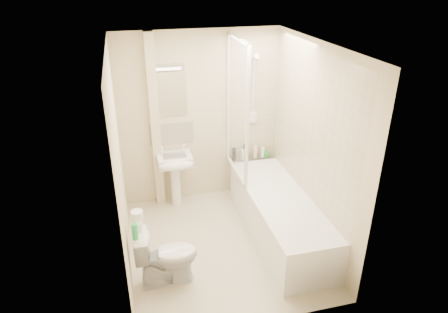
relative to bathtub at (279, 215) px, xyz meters
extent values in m
plane|color=beige|center=(-0.75, -0.03, -0.29)|extent=(2.50, 2.50, 0.00)
cube|color=beige|center=(-0.75, 1.22, 0.91)|extent=(2.20, 0.02, 2.40)
cube|color=beige|center=(-1.85, -0.03, 0.91)|extent=(0.02, 2.50, 2.40)
cube|color=beige|center=(0.35, -0.03, 0.91)|extent=(0.02, 2.50, 2.40)
cube|color=white|center=(-0.75, -0.03, 2.11)|extent=(2.20, 2.50, 0.02)
cube|color=beige|center=(0.00, 1.20, 1.14)|extent=(0.70, 0.01, 1.75)
cube|color=beige|center=(0.34, 0.00, 1.14)|extent=(0.01, 2.10, 1.75)
cube|color=beige|center=(-1.37, 1.16, 0.91)|extent=(0.12, 0.12, 2.40)
cube|color=beige|center=(-1.15, 1.21, 0.74)|extent=(0.60, 0.02, 0.30)
cube|color=white|center=(-1.15, 1.20, 1.29)|extent=(0.46, 0.01, 0.60)
cube|color=silver|center=(-1.15, 1.18, 1.66)|extent=(0.42, 0.07, 0.07)
cube|color=white|center=(0.00, 0.00, -0.01)|extent=(0.70, 2.10, 0.55)
cube|color=white|center=(0.00, 0.00, 0.21)|extent=(0.56, 1.96, 0.05)
cube|color=white|center=(-0.35, 0.77, 1.16)|extent=(0.01, 0.90, 1.80)
cube|color=white|center=(-0.35, 1.20, 1.16)|extent=(0.04, 0.04, 1.80)
cube|color=white|center=(-0.35, 0.32, 1.16)|extent=(0.04, 0.04, 1.80)
cube|color=white|center=(-0.35, 0.77, 2.04)|extent=(0.04, 0.90, 0.04)
cube|color=white|center=(-0.35, 0.77, 0.28)|extent=(0.04, 0.90, 0.03)
cylinder|color=white|center=(0.00, 1.18, 1.26)|extent=(0.02, 0.02, 0.90)
cylinder|color=white|center=(0.00, 1.18, 0.81)|extent=(0.05, 0.05, 0.02)
cylinder|color=white|center=(0.00, 1.18, 1.71)|extent=(0.05, 0.05, 0.02)
cylinder|color=white|center=(0.00, 1.12, 1.74)|extent=(0.08, 0.11, 0.11)
cube|color=white|center=(0.00, 1.18, 0.88)|extent=(0.10, 0.05, 0.14)
cylinder|color=white|center=(-0.02, 1.16, 1.31)|extent=(0.01, 0.13, 0.84)
cylinder|color=white|center=(-1.15, 1.05, 0.02)|extent=(0.13, 0.13, 0.62)
cube|color=white|center=(-1.15, 1.02, 0.42)|extent=(0.46, 0.36, 0.14)
ellipsoid|color=white|center=(-1.15, 0.85, 0.42)|extent=(0.46, 0.20, 0.14)
cube|color=silver|center=(-1.15, 1.02, 0.48)|extent=(0.32, 0.23, 0.04)
cylinder|color=white|center=(-1.31, 1.13, 0.54)|extent=(0.03, 0.03, 0.10)
cylinder|color=white|center=(-1.00, 1.13, 0.54)|extent=(0.03, 0.03, 0.10)
sphere|color=white|center=(-1.31, 1.13, 0.59)|extent=(0.04, 0.04, 0.04)
sphere|color=white|center=(-1.00, 1.13, 0.59)|extent=(0.04, 0.04, 0.04)
cylinder|color=black|center=(-0.28, 1.13, 0.36)|extent=(0.05, 0.05, 0.19)
cylinder|color=silver|center=(-0.15, 1.13, 0.34)|extent=(0.06, 0.06, 0.17)
cylinder|color=black|center=(-0.11, 1.13, 0.37)|extent=(0.07, 0.07, 0.23)
cylinder|color=beige|center=(0.04, 1.13, 0.36)|extent=(0.06, 0.06, 0.19)
cylinder|color=white|center=(0.16, 1.13, 0.34)|extent=(0.06, 0.06, 0.16)
cylinder|color=green|center=(0.22, 1.13, 0.31)|extent=(0.07, 0.07, 0.09)
imported|color=white|center=(-1.47, -0.48, 0.04)|extent=(0.39, 0.66, 0.66)
cylinder|color=white|center=(-1.74, -0.42, 0.42)|extent=(0.12, 0.12, 0.10)
cylinder|color=white|center=(-1.72, -0.38, 0.52)|extent=(0.12, 0.12, 0.09)
cylinder|color=green|center=(-1.76, -0.56, 0.46)|extent=(0.06, 0.06, 0.18)
camera|label=1|loc=(-1.70, -3.89, 2.81)|focal=32.00mm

